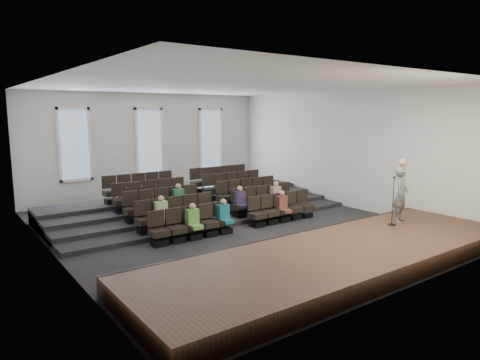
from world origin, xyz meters
name	(u,v)px	position (x,y,z in m)	size (l,w,h in m)	color
ground	(231,226)	(0.00, 0.00, 0.00)	(14.00, 14.00, 0.00)	black
ceiling	(231,85)	(0.00, 0.00, 5.01)	(12.00, 14.00, 0.02)	white
wall_back	(149,146)	(0.00, 7.02, 2.50)	(12.00, 0.04, 5.00)	silver
wall_front	(411,184)	(0.00, -7.02, 2.50)	(12.00, 0.04, 5.00)	silver
wall_left	(50,171)	(-6.02, 0.00, 2.50)	(0.04, 14.00, 5.00)	silver
wall_right	(344,149)	(6.02, 0.00, 2.50)	(0.04, 14.00, 5.00)	silver
stage	(340,257)	(0.00, -5.10, 0.25)	(11.80, 3.60, 0.50)	#4C2E20
stage_lip	(295,241)	(0.00, -3.33, 0.25)	(11.80, 0.06, 0.52)	black
risers	(189,206)	(0.00, 3.17, 0.20)	(11.80, 4.80, 0.60)	black
seating_rows	(209,201)	(0.00, 1.54, 0.68)	(6.80, 4.70, 1.67)	black
windows	(149,142)	(0.00, 6.95, 2.70)	(8.44, 0.10, 3.24)	white
audience	(225,205)	(-0.19, 0.15, 0.79)	(5.45, 2.64, 1.10)	#5FA241
speaker	(401,195)	(3.78, -4.33, 1.41)	(0.66, 0.43, 1.81)	#64625F
mic_stand	(392,211)	(3.20, -4.44, 0.97)	(0.26, 0.26, 1.58)	black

